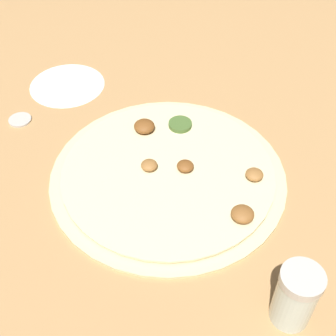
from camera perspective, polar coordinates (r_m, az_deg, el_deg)
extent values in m
plane|color=tan|center=(0.73, 0.00, -1.02)|extent=(3.00, 3.00, 0.00)
cylinder|color=beige|center=(0.73, 0.00, -0.79)|extent=(0.37, 0.37, 0.01)
cylinder|color=beige|center=(0.72, 0.00, -0.44)|extent=(0.33, 0.33, 0.00)
ellipsoid|color=brown|center=(0.72, 2.12, 0.24)|extent=(0.03, 0.03, 0.01)
ellipsoid|color=brown|center=(0.78, -2.91, 5.11)|extent=(0.03, 0.03, 0.02)
ellipsoid|color=#996633|center=(0.72, -2.36, 0.20)|extent=(0.03, 0.03, 0.01)
cylinder|color=#47662D|center=(0.79, 1.65, 5.31)|extent=(0.04, 0.04, 0.01)
ellipsoid|color=brown|center=(0.66, 9.07, -5.56)|extent=(0.03, 0.03, 0.02)
ellipsoid|color=#996633|center=(0.72, 10.49, -0.78)|extent=(0.03, 0.03, 0.01)
cylinder|color=silver|center=(0.58, 15.18, -15.19)|extent=(0.05, 0.05, 0.08)
cylinder|color=beige|center=(0.54, 16.08, -12.87)|extent=(0.05, 0.05, 0.01)
cylinder|color=beige|center=(0.86, -17.62, 5.71)|extent=(0.04, 0.04, 0.01)
cylinder|color=white|center=(0.93, -12.18, 9.85)|extent=(0.14, 0.14, 0.00)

